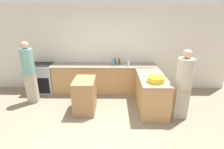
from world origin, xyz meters
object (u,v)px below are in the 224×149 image
object	(u,v)px
person_at_peninsula	(183,83)
person_by_range	(29,70)
range_oven	(43,78)
dish_soap_bottle	(113,62)
olive_oil_bottle	(119,61)
island_table	(85,95)
hot_sauce_bottle	(115,62)
mixing_bowl	(156,79)
vinegar_bottle_clear	(129,64)

from	to	relation	value
person_at_peninsula	person_by_range	bearing A→B (deg)	169.20
range_oven	dish_soap_bottle	world-z (taller)	dish_soap_bottle
olive_oil_bottle	dish_soap_bottle	xyz separation A→B (m)	(-0.18, -0.16, 0.01)
island_table	person_by_range	size ratio (longest dim) A/B	0.49
dish_soap_bottle	person_by_range	xyz separation A→B (m)	(-2.29, -0.67, -0.04)
dish_soap_bottle	range_oven	bearing A→B (deg)	178.72
range_oven	hot_sauce_bottle	distance (m)	2.37
olive_oil_bottle	person_at_peninsula	xyz separation A→B (m)	(1.43, -1.58, -0.07)
island_table	person_at_peninsula	size ratio (longest dim) A/B	0.51
mixing_bowl	person_by_range	bearing A→B (deg)	168.18
range_oven	mixing_bowl	world-z (taller)	mixing_bowl
mixing_bowl	olive_oil_bottle	bearing A→B (deg)	118.05
person_by_range	person_at_peninsula	distance (m)	3.98
mixing_bowl	vinegar_bottle_clear	size ratio (longest dim) A/B	2.05
olive_oil_bottle	hot_sauce_bottle	size ratio (longest dim) A/B	0.99
olive_oil_bottle	person_at_peninsula	bearing A→B (deg)	-47.86
olive_oil_bottle	hot_sauce_bottle	xyz separation A→B (m)	(-0.14, -0.04, 0.00)
mixing_bowl	island_table	bearing A→B (deg)	172.02
vinegar_bottle_clear	hot_sauce_bottle	distance (m)	0.47
person_by_range	island_table	bearing A→B (deg)	-15.91
range_oven	vinegar_bottle_clear	bearing A→B (deg)	-3.30
range_oven	island_table	size ratio (longest dim) A/B	1.07
person_at_peninsula	hot_sauce_bottle	bearing A→B (deg)	135.53
person_by_range	person_at_peninsula	bearing A→B (deg)	-10.80
dish_soap_bottle	person_at_peninsula	world-z (taller)	person_at_peninsula
person_by_range	person_at_peninsula	xyz separation A→B (m)	(3.91, -0.75, -0.04)
range_oven	hot_sauce_bottle	world-z (taller)	hot_sauce_bottle
olive_oil_bottle	person_by_range	distance (m)	2.61
mixing_bowl	hot_sauce_bottle	bearing A→B (deg)	122.64
hot_sauce_bottle	dish_soap_bottle	xyz separation A→B (m)	(-0.05, -0.12, 0.01)
island_table	dish_soap_bottle	size ratio (longest dim) A/B	3.84
mixing_bowl	olive_oil_bottle	xyz separation A→B (m)	(-0.81, 1.52, 0.01)
hot_sauce_bottle	olive_oil_bottle	bearing A→B (deg)	16.77
island_table	olive_oil_bottle	world-z (taller)	olive_oil_bottle
hot_sauce_bottle	person_at_peninsula	size ratio (longest dim) A/B	0.12
mixing_bowl	dish_soap_bottle	distance (m)	1.68
island_table	vinegar_bottle_clear	bearing A→B (deg)	40.58
hot_sauce_bottle	person_by_range	world-z (taller)	person_by_range
range_oven	mixing_bowl	bearing A→B (deg)	-23.38
range_oven	person_at_peninsula	distance (m)	4.17
island_table	olive_oil_bottle	bearing A→B (deg)	54.67
olive_oil_bottle	vinegar_bottle_clear	distance (m)	0.38
range_oven	mixing_bowl	distance (m)	3.59
hot_sauce_bottle	person_at_peninsula	world-z (taller)	person_at_peninsula
olive_oil_bottle	person_by_range	size ratio (longest dim) A/B	0.11
range_oven	hot_sauce_bottle	xyz separation A→B (m)	(2.31, 0.07, 0.53)
olive_oil_bottle	range_oven	bearing A→B (deg)	-177.32
mixing_bowl	person_by_range	size ratio (longest dim) A/B	0.21
olive_oil_bottle	vinegar_bottle_clear	size ratio (longest dim) A/B	1.06
range_oven	mixing_bowl	xyz separation A→B (m)	(3.26, -1.41, 0.51)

